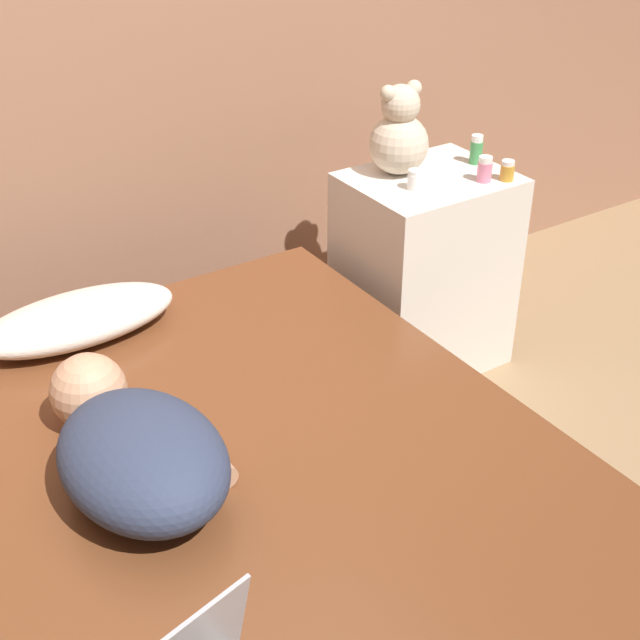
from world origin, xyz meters
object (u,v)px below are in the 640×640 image
(person_lying, at_px, (135,447))
(bottle_green, at_px, (476,150))
(bottle_amber, at_px, (507,171))
(bottle_white, at_px, (415,180))
(bottle_pink, at_px, (485,169))
(teddy_bear, at_px, (399,135))
(pillow, at_px, (78,319))

(person_lying, xyz_separation_m, bottle_green, (1.48, 0.57, 0.21))
(bottle_green, xyz_separation_m, bottle_amber, (-0.01, -0.17, -0.02))
(person_lying, bearing_deg, bottle_amber, 14.53)
(person_lying, distance_m, bottle_white, 1.30)
(bottle_green, bearing_deg, bottle_pink, -121.56)
(person_lying, relative_size, teddy_bear, 2.21)
(bottle_amber, bearing_deg, person_lying, -164.61)
(bottle_green, xyz_separation_m, bottle_pink, (-0.08, -0.13, -0.01))
(person_lying, height_order, bottle_amber, bottle_amber)
(person_lying, bearing_deg, pillow, 80.23)
(bottle_green, distance_m, bottle_amber, 0.17)
(pillow, xyz_separation_m, teddy_bear, (1.11, -0.02, 0.34))
(person_lying, distance_m, bottle_pink, 1.48)
(teddy_bear, distance_m, bottle_white, 0.18)
(person_lying, xyz_separation_m, bottle_amber, (1.47, 0.40, 0.20))
(bottle_pink, bearing_deg, person_lying, -162.67)
(pillow, distance_m, person_lying, 0.68)
(person_lying, height_order, teddy_bear, teddy_bear)
(teddy_bear, bearing_deg, person_lying, -151.95)
(pillow, relative_size, teddy_bear, 1.93)
(pillow, relative_size, bottle_white, 9.02)
(bottle_green, height_order, bottle_amber, bottle_green)
(bottle_white, bearing_deg, bottle_green, 11.74)
(pillow, bearing_deg, bottle_green, -4.13)
(teddy_bear, relative_size, bottle_green, 3.04)
(bottle_pink, bearing_deg, pillow, 169.80)
(pillow, bearing_deg, bottle_pink, -10.20)
(pillow, bearing_deg, bottle_amber, -11.03)
(bottle_green, bearing_deg, teddy_bear, 164.37)
(bottle_pink, height_order, bottle_amber, bottle_pink)
(teddy_bear, xyz_separation_m, bottle_green, (0.27, -0.08, -0.08))
(person_lying, bearing_deg, bottle_white, 22.46)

